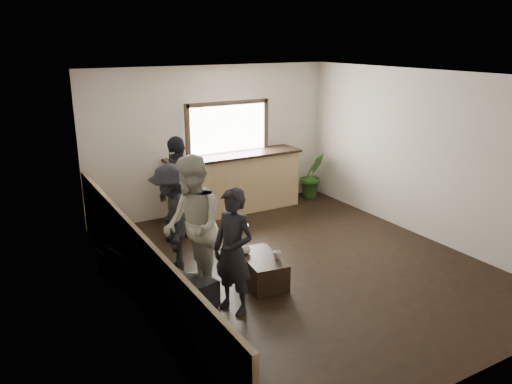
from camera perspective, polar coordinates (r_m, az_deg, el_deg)
ground at (r=7.63m, az=5.04°, el=-8.28°), size 5.00×6.00×0.01m
room_shell at (r=6.74m, az=0.22°, el=1.65°), size 5.01×6.01×2.80m
bar_counter at (r=9.72m, az=-2.49°, el=1.46°), size 2.70×0.68×2.13m
sofa at (r=6.90m, az=-11.48°, el=-8.95°), size 1.14×2.01×0.55m
coffee_table at (r=7.03m, az=0.64°, el=-8.84°), size 0.59×0.92×0.38m
cup_a at (r=7.03m, az=-1.11°, el=-6.70°), size 0.16×0.16×0.09m
cup_b at (r=6.89m, az=2.40°, el=-7.19°), size 0.15×0.15×0.10m
potted_plant at (r=10.68m, az=6.47°, el=1.92°), size 0.55×0.46×0.96m
person_a at (r=6.10m, az=-2.61°, el=-6.82°), size 0.57×0.68×1.59m
person_b at (r=6.54m, az=-7.29°, el=-3.93°), size 0.86×1.02×1.87m
person_c at (r=7.24m, az=-9.57°, el=-3.04°), size 0.83×1.15×1.60m
person_d at (r=8.34m, az=-8.76°, el=0.36°), size 1.09×0.96×1.77m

